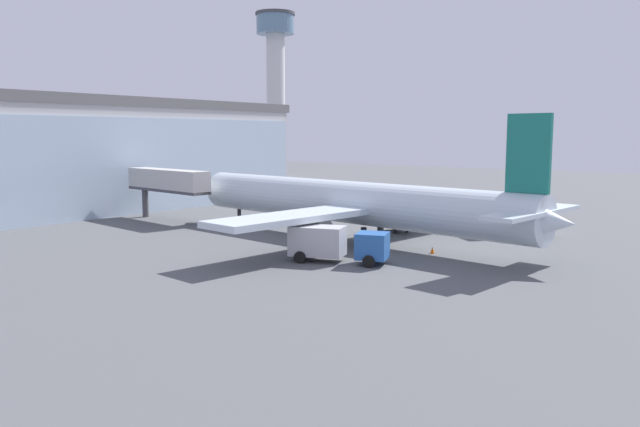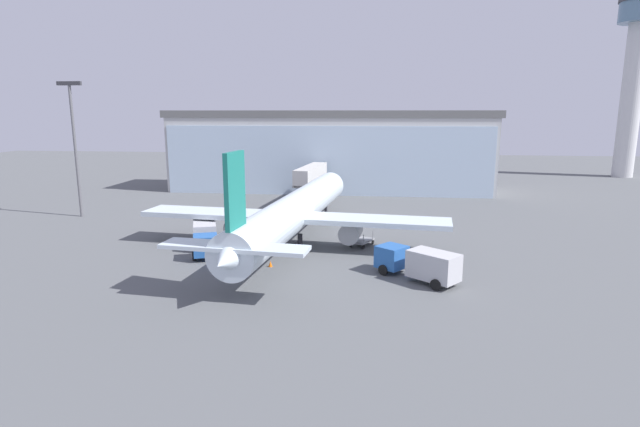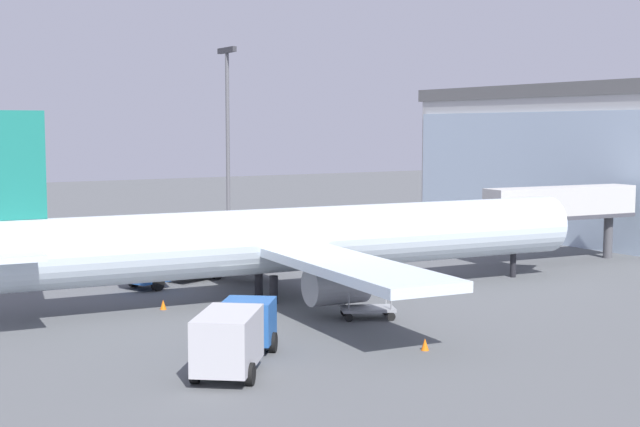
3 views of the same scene
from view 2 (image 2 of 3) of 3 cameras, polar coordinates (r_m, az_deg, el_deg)
The scene contains 11 objects.
ground at distance 48.79m, azimuth -3.61°, elevation -4.75°, with size 240.00×240.00×0.00m, color #545659.
terminal_building at distance 88.55m, azimuth 1.12°, elevation 7.19°, with size 56.29×13.12×13.89m.
jet_bridge at distance 75.43m, azimuth -1.03°, elevation 4.39°, with size 3.60×12.92×5.65m.
control_tower at distance 124.88m, azimuth 32.31°, elevation 13.89°, with size 8.70×8.70×35.92m.
apron_light_mast at distance 72.48m, azimuth -26.28°, elevation 7.82°, with size 3.20×0.40×17.46m.
airplane at distance 52.23m, azimuth -2.90°, elevation 0.21°, with size 32.17×40.06×10.91m.
catering_truck at distance 50.84m, azimuth -13.00°, elevation -2.65°, with size 4.57×7.61×2.65m.
fuel_truck at distance 42.07m, azimuth 11.27°, elevation -5.56°, with size 7.05×6.31×2.65m.
baggage_cart at distance 52.15m, azimuth 4.82°, elevation -3.13°, with size 2.64×3.21×1.50m.
safety_cone_nose at distance 45.26m, azimuth -5.69°, elevation -5.74°, with size 0.36×0.36×0.55m, color orange.
safety_cone_wingtip at distance 50.83m, azimuth 12.58°, elevation -4.02°, with size 0.36×0.36×0.55m, color orange.
Camera 2 is at (8.39, -46.07, 13.69)m, focal length 28.00 mm.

